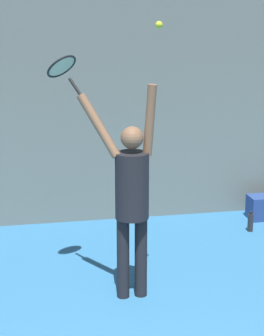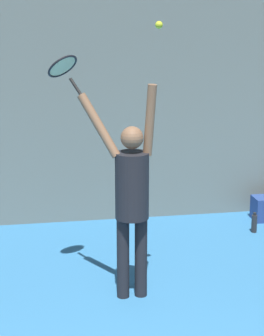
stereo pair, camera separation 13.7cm
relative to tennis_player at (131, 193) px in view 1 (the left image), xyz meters
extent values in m
cube|color=slate|center=(-0.22, 2.43, 1.37)|extent=(18.00, 0.10, 5.00)
cylinder|color=black|center=(-0.09, 0.00, -0.70)|extent=(0.13, 0.13, 0.87)
cylinder|color=black|center=(0.10, 0.00, -0.70)|extent=(0.13, 0.13, 0.87)
cylinder|color=black|center=(0.01, 0.00, 0.08)|extent=(0.34, 0.34, 0.68)
sphere|color=brown|center=(0.01, 0.00, 0.57)|extent=(0.23, 0.23, 0.23)
cylinder|color=brown|center=(0.18, -0.02, 0.74)|extent=(0.17, 0.16, 0.71)
cylinder|color=brown|center=(-0.30, 0.12, 0.67)|extent=(0.43, 0.37, 0.63)
cylinder|color=black|center=(-0.51, 0.31, 1.04)|extent=(0.13, 0.15, 0.17)
torus|color=black|center=(-0.63, 0.45, 1.23)|extent=(0.42, 0.41, 0.25)
cylinder|color=beige|center=(-0.63, 0.45, 1.23)|extent=(0.36, 0.35, 0.20)
sphere|color=#CCDB2D|center=(0.25, -0.05, 1.64)|extent=(0.07, 0.07, 0.07)
cylinder|color=#262628|center=(1.93, 1.55, -1.01)|extent=(0.08, 0.08, 0.24)
cylinder|color=black|center=(1.93, 1.55, -0.88)|extent=(0.04, 0.04, 0.04)
camera|label=1|loc=(-1.10, -5.72, 1.82)|focal=65.00mm
camera|label=2|loc=(-0.96, -5.75, 1.82)|focal=65.00mm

